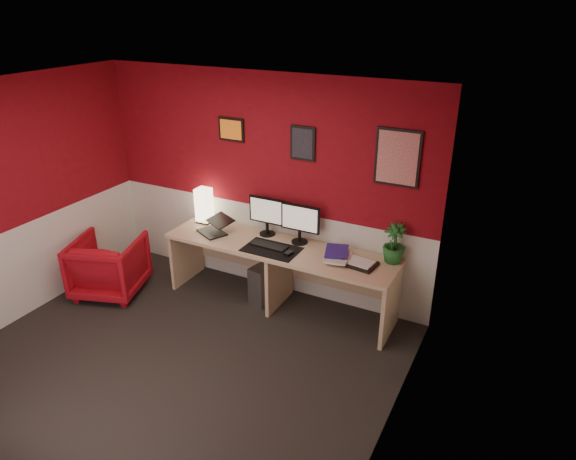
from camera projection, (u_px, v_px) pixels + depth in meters
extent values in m
cube|color=black|center=(174.00, 366.00, 4.85)|extent=(4.00, 3.50, 0.01)
cube|color=white|center=(142.00, 97.00, 3.81)|extent=(4.00, 3.50, 0.01)
cube|color=maroon|center=(262.00, 186.00, 5.75)|extent=(4.00, 0.01, 2.50)
cube|color=maroon|center=(4.00, 207.00, 5.15)|extent=(0.01, 3.50, 2.50)
cube|color=maroon|center=(390.00, 307.00, 3.50)|extent=(0.01, 3.50, 2.50)
cube|color=silver|center=(264.00, 246.00, 6.05)|extent=(4.00, 0.01, 1.00)
cube|color=silver|center=(20.00, 273.00, 5.46)|extent=(0.01, 3.50, 1.00)
cube|color=silver|center=(381.00, 392.00, 3.82)|extent=(0.01, 3.50, 1.00)
cube|color=tan|center=(279.00, 276.00, 5.67)|extent=(2.60, 0.65, 0.73)
cube|color=#FFE5B2|center=(204.00, 206.00, 6.04)|extent=(0.16, 0.16, 0.40)
cube|color=black|center=(211.00, 224.00, 5.79)|extent=(0.40, 0.35, 0.22)
cube|color=black|center=(267.00, 211.00, 5.68)|extent=(0.45, 0.06, 0.58)
cube|color=black|center=(300.00, 218.00, 5.49)|extent=(0.45, 0.06, 0.58)
cube|color=black|center=(271.00, 249.00, 5.45)|extent=(0.60, 0.38, 0.01)
cube|color=black|center=(268.00, 245.00, 5.51)|extent=(0.43, 0.16, 0.02)
cube|color=black|center=(289.00, 253.00, 5.33)|extent=(0.08, 0.11, 0.03)
imported|color=navy|center=(325.00, 256.00, 5.30)|extent=(0.28, 0.33, 0.03)
imported|color=silver|center=(328.00, 256.00, 5.24)|extent=(0.26, 0.33, 0.02)
imported|color=navy|center=(325.00, 251.00, 5.29)|extent=(0.31, 0.37, 0.03)
cube|color=black|center=(358.00, 263.00, 5.14)|extent=(0.38, 0.29, 0.03)
imported|color=#19591E|center=(394.00, 243.00, 5.12)|extent=(0.27, 0.27, 0.41)
cube|color=#99999E|center=(268.00, 282.00, 5.83)|extent=(0.29, 0.48, 0.45)
imported|color=#AB0612|center=(109.00, 266.00, 5.93)|extent=(0.93, 0.95, 0.68)
cube|color=orange|center=(231.00, 129.00, 5.64)|extent=(0.32, 0.02, 0.26)
cube|color=black|center=(303.00, 143.00, 5.30)|extent=(0.28, 0.02, 0.36)
cube|color=red|center=(398.00, 158.00, 4.89)|extent=(0.44, 0.02, 0.56)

